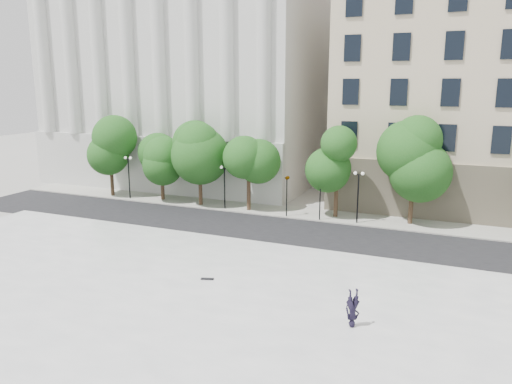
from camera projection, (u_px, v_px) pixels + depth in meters
ground at (135, 336)px, 23.18m from camera, size 160.00×160.00×0.00m
plaza at (170, 305)px, 25.83m from camera, size 44.00×22.00×0.45m
street at (273, 231)px, 39.37m from camera, size 60.00×8.00×0.02m
far_sidewalk at (297, 213)px, 44.76m from camera, size 60.00×4.00×0.12m
building_west at (205, 71)px, 61.53m from camera, size 31.50×27.65×25.60m
traffic_light_west at (287, 176)px, 42.61m from camera, size 0.76×1.67×4.16m
traffic_light_east at (321, 178)px, 41.47m from camera, size 0.82×1.78×4.20m
person_lying at (352, 321)px, 23.08m from camera, size 1.52×1.93×0.50m
skateboard at (207, 279)px, 28.61m from camera, size 0.76×0.41×0.08m
street_trees at (269, 156)px, 44.20m from camera, size 43.18×5.54×7.86m
lamp_posts at (294, 184)px, 42.82m from camera, size 35.96×0.28×4.45m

